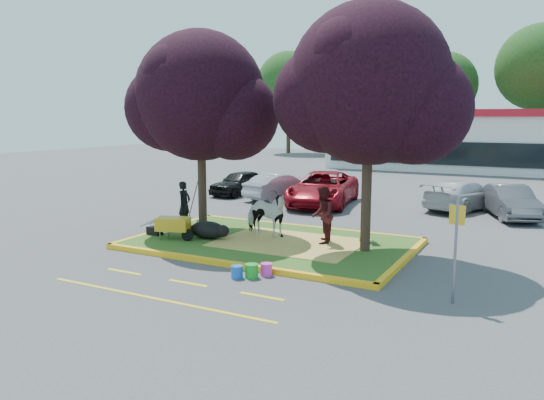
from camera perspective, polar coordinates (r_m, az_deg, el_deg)
The scene contains 32 objects.
ground at distance 16.24m, azimuth -0.10°, elevation -4.91°, with size 90.00×90.00×0.00m, color #424244.
median_island at distance 16.22m, azimuth -0.10°, elevation -4.66°, with size 8.00×5.00×0.15m, color #2E551A.
curb_near at distance 14.07m, azimuth -5.06°, elevation -6.82°, with size 8.30×0.16×0.15m, color yellow.
curb_far at distance 18.48m, azimuth 3.65°, elevation -2.98°, with size 8.30×0.16×0.15m, color yellow.
curb_left at distance 18.44m, azimuth -11.40°, elevation -3.17°, with size 0.16×5.30×0.15m, color yellow.
curb_right at distance 14.82m, azimuth 14.07°, elevation -6.25°, with size 0.16×5.30×0.15m, color yellow.
straw_bedding at distance 15.94m, azimuth 1.81°, elevation -4.61°, with size 4.20×3.00×0.01m, color #D5C357.
tree_purple_left at distance 17.56m, azimuth -7.69°, elevation 10.40°, with size 5.06×4.20×6.51m.
tree_purple_right at distance 14.82m, azimuth 10.47°, elevation 11.40°, with size 5.30×4.40×6.82m.
fire_lane_stripe_a at distance 14.06m, azimuth -15.63°, elevation -7.44°, with size 1.10×0.12×0.01m, color yellow.
fire_lane_stripe_b at distance 12.82m, azimuth -9.03°, elevation -8.82°, with size 1.10×0.12×0.01m, color yellow.
fire_lane_stripe_c at distance 11.78m, azimuth -1.08°, elevation -10.32°, with size 1.10×0.12×0.01m, color yellow.
fire_lane_long at distance 11.93m, azimuth -12.53°, elevation -10.28°, with size 6.00×0.10×0.01m, color yellow.
retail_building at distance 42.29m, azimuth 20.60°, elevation 6.15°, with size 20.40×8.40×4.40m.
treeline at distance 52.05m, azimuth 21.48°, elevation 12.57°, with size 46.58×7.80×14.63m.
cow at distance 16.64m, azimuth -0.74°, elevation -1.54°, with size 0.77×1.69×1.42m, color white.
calf at distance 16.59m, azimuth -6.90°, elevation -3.20°, with size 1.23×0.70×0.53m, color black.
handler at distance 18.51m, azimuth -9.40°, elevation -0.40°, with size 0.56×0.37×1.55m, color black.
visitor_a at distance 15.78m, azimuth 5.44°, elevation -1.58°, with size 0.84×0.66×1.74m, color #421215.
visitor_b at distance 16.28m, azimuth 10.00°, elevation -2.10°, with size 0.77×0.32×1.32m, color black.
wheelbarrow at distance 16.61m, azimuth -10.57°, elevation -2.58°, with size 1.78×0.88×0.67m.
gear_bag_dark at distance 17.41m, azimuth -12.51°, elevation -3.25°, with size 0.50×0.27×0.25m, color black.
gear_bag_green at distance 17.27m, azimuth -8.61°, elevation -3.32°, with size 0.38×0.24×0.21m, color black.
sign_post at distance 11.62m, azimuth 19.17°, elevation -4.06°, with size 0.32×0.06×2.25m.
bucket_green at distance 13.03m, azimuth -2.20°, elevation -7.63°, with size 0.32×0.32×0.34m, color green.
bucket_pink at distance 13.20m, azimuth -0.60°, elevation -7.48°, with size 0.29×0.29×0.31m, color #FF38BA.
bucket_blue at distance 13.03m, azimuth -3.80°, elevation -7.73°, with size 0.29×0.29×0.31m, color blue.
car_black at distance 26.69m, azimuth -3.49°, elevation 1.87°, with size 1.44×3.58×1.22m, color black.
car_silver at distance 25.15m, azimuth 0.85°, elevation 1.46°, with size 1.30×3.74×1.23m, color #929499.
car_red at distance 23.61m, azimuth 5.51°, elevation 1.24°, with size 2.46×5.33×1.48m, color maroon.
car_white at distance 23.75m, azimuth 19.91°, elevation 0.51°, with size 1.75×4.30×1.25m, color silver.
car_grey at distance 22.54m, azimuth 24.25°, elevation -0.16°, with size 1.34×3.83×1.26m, color #505257.
Camera 1 is at (7.38, -13.93, 3.89)m, focal length 35.00 mm.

